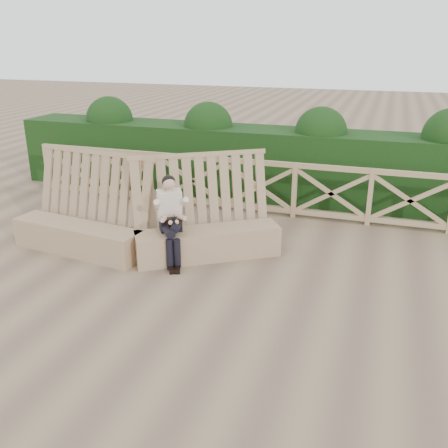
% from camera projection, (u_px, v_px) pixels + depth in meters
% --- Properties ---
extents(ground, '(60.00, 60.00, 0.00)m').
position_uv_depth(ground, '(195.00, 291.00, 7.04)').
color(ground, brown).
rests_on(ground, ground).
extents(bench, '(4.40, 1.92, 1.62)m').
position_uv_depth(bench, '(143.00, 229.00, 8.15)').
color(bench, '#8B724F').
rests_on(bench, ground).
extents(woman, '(0.63, 0.82, 1.38)m').
position_uv_depth(woman, '(171.00, 216.00, 7.74)').
color(woman, black).
rests_on(woman, ground).
extents(guardrail, '(10.10, 0.09, 1.10)m').
position_uv_depth(guardrail, '(259.00, 187.00, 9.96)').
color(guardrail, '#9C7B5B').
rests_on(guardrail, ground).
extents(hedge, '(12.00, 1.20, 1.50)m').
position_uv_depth(hedge, '(273.00, 164.00, 10.95)').
color(hedge, black).
rests_on(hedge, ground).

